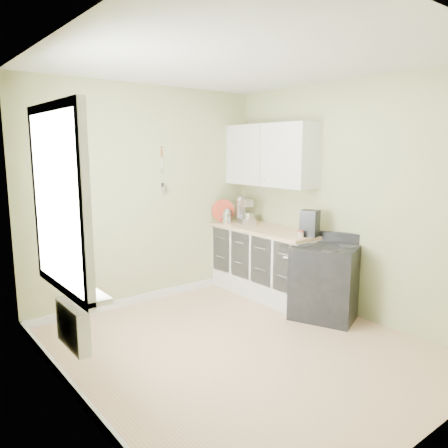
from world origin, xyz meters
TOP-DOWN VIEW (x-y plane):
  - floor at (0.00, 0.00)m, footprint 3.20×3.60m
  - ceiling at (0.00, 0.00)m, footprint 3.20×3.60m
  - wall_back at (0.00, 1.81)m, footprint 3.20×0.02m
  - wall_left at (-1.61, 0.00)m, footprint 0.02×3.60m
  - wall_right at (1.61, 0.00)m, footprint 0.02×3.60m
  - base_cabinets at (1.30, 1.00)m, footprint 0.60×1.60m
  - countertop at (1.29, 1.00)m, footprint 0.64×1.60m
  - upper_cabinets at (1.43, 1.10)m, footprint 0.35×1.40m
  - window at (-1.58, 0.30)m, footprint 0.06×1.14m
  - window_sill at (-1.51, 0.30)m, footprint 0.18×1.14m
  - radiator at (-1.54, 0.25)m, footprint 0.12×0.50m
  - wall_utensils at (0.20, 1.78)m, footprint 0.02×0.14m
  - stove at (1.28, 0.01)m, footprint 0.85×0.87m
  - stand_mixer at (1.31, 1.46)m, footprint 0.28×0.35m
  - kettle at (1.11, 1.61)m, footprint 0.20×0.12m
  - coffee_maker at (1.31, 0.30)m, footprint 0.23×0.25m
  - red_tray at (1.13, 1.72)m, footprint 0.32×0.17m
  - jar at (1.16, 0.30)m, footprint 0.08×0.08m
  - plant_a at (-1.50, 0.09)m, footprint 0.18×0.18m
  - plant_b at (-1.50, 0.31)m, footprint 0.20×0.21m
  - plant_c at (-1.50, 0.66)m, footprint 0.23×0.23m

SIDE VIEW (x-z plane):
  - floor at x=0.00m, z-range -0.02..0.00m
  - stove at x=1.28m, z-range -0.05..0.92m
  - base_cabinets at x=1.30m, z-range 0.00..0.87m
  - radiator at x=-1.54m, z-range 0.38..0.73m
  - window_sill at x=-1.51m, z-range 0.86..0.90m
  - countertop at x=1.29m, z-range 0.87..0.91m
  - jar at x=1.16m, z-range 0.91..0.99m
  - kettle at x=1.11m, z-range 0.91..1.12m
  - plant_a at x=-1.50m, z-range 0.90..1.18m
  - plant_b at x=-1.50m, z-range 0.90..1.20m
  - plant_c at x=-1.50m, z-range 0.90..1.21m
  - coffee_maker at x=1.31m, z-range 0.90..1.21m
  - stand_mixer at x=1.31m, z-range 0.88..1.26m
  - red_tray at x=1.13m, z-range 0.91..1.23m
  - wall_back at x=0.00m, z-range 0.00..2.70m
  - wall_left at x=-1.61m, z-range 0.00..2.70m
  - wall_right at x=1.61m, z-range 0.00..2.70m
  - window at x=-1.58m, z-range 0.83..2.27m
  - wall_utensils at x=0.20m, z-range 1.27..1.85m
  - upper_cabinets at x=1.43m, z-range 1.45..2.25m
  - ceiling at x=0.00m, z-range 2.70..2.72m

